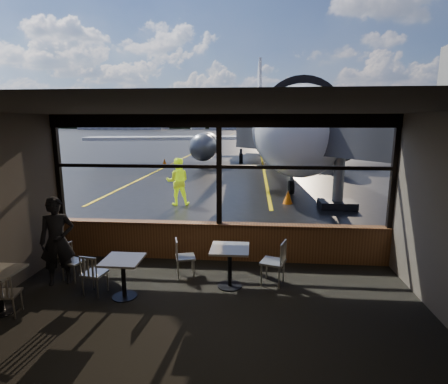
# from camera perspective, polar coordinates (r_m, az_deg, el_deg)

# --- Properties ---
(ground_plane) EXTENTS (520.00, 520.00, 0.00)m
(ground_plane) POSITION_cam_1_polar(r_m,az_deg,el_deg) (128.12, 4.71, 9.66)
(ground_plane) COLOR black
(ground_plane) RESTS_ON ground
(carpet_floor) EXTENTS (8.00, 6.00, 0.01)m
(carpet_floor) POSITION_cam_1_polar(r_m,az_deg,el_deg) (6.10, -3.80, -21.48)
(carpet_floor) COLOR black
(carpet_floor) RESTS_ON ground
(ceiling) EXTENTS (8.00, 6.00, 0.04)m
(ceiling) POSITION_cam_1_polar(r_m,az_deg,el_deg) (5.14, -4.31, 13.39)
(ceiling) COLOR #38332D
(ceiling) RESTS_ON ground
(wall_back) EXTENTS (8.00, 0.04, 3.50)m
(wall_back) POSITION_cam_1_polar(r_m,az_deg,el_deg) (2.71, -14.92, -24.05)
(wall_back) COLOR #534B42
(wall_back) RESTS_ON ground
(window_sill) EXTENTS (8.00, 0.28, 0.90)m
(window_sill) POSITION_cam_1_polar(r_m,az_deg,el_deg) (8.60, -0.77, -8.18)
(window_sill) COLOR #57321A
(window_sill) RESTS_ON ground
(window_header) EXTENTS (8.00, 0.18, 0.30)m
(window_header) POSITION_cam_1_polar(r_m,az_deg,el_deg) (8.11, -0.82, 11.54)
(window_header) COLOR black
(window_header) RESTS_ON ground
(mullion_left) EXTENTS (0.12, 0.12, 2.60)m
(mullion_left) POSITION_cam_1_polar(r_m,az_deg,el_deg) (9.44, -25.45, 3.41)
(mullion_left) COLOR black
(mullion_left) RESTS_ON ground
(mullion_centre) EXTENTS (0.12, 0.12, 2.60)m
(mullion_centre) POSITION_cam_1_polar(r_m,az_deg,el_deg) (8.19, -0.80, 3.46)
(mullion_centre) COLOR black
(mullion_centre) RESTS_ON ground
(mullion_right) EXTENTS (0.12, 0.12, 2.60)m
(mullion_right) POSITION_cam_1_polar(r_m,az_deg,el_deg) (8.73, 26.01, 2.81)
(mullion_right) COLOR black
(mullion_right) RESTS_ON ground
(window_transom) EXTENTS (8.00, 0.10, 0.08)m
(window_transom) POSITION_cam_1_polar(r_m,az_deg,el_deg) (8.17, -0.80, 4.16)
(window_transom) COLOR black
(window_transom) RESTS_ON ground
(airliner) EXTENTS (31.41, 37.06, 10.90)m
(airliner) POSITION_cam_1_polar(r_m,az_deg,el_deg) (28.54, 7.65, 15.40)
(airliner) COLOR white
(airliner) RESTS_ON ground_plane
(jet_bridge) EXTENTS (8.36, 10.21, 4.46)m
(jet_bridge) POSITION_cam_1_polar(r_m,az_deg,el_deg) (13.89, 16.63, 6.29)
(jet_bridge) COLOR #2A2A2D
(jet_bridge) RESTS_ON ground_plane
(cafe_table_near) EXTENTS (0.77, 0.77, 0.84)m
(cafe_table_near) POSITION_cam_1_polar(r_m,az_deg,el_deg) (7.25, 0.95, -12.21)
(cafe_table_near) COLOR gray
(cafe_table_near) RESTS_ON carpet_floor
(cafe_table_mid) EXTENTS (0.71, 0.71, 0.78)m
(cafe_table_mid) POSITION_cam_1_polar(r_m,az_deg,el_deg) (7.12, -16.07, -13.39)
(cafe_table_mid) COLOR gray
(cafe_table_mid) RESTS_ON carpet_floor
(chair_near_e) EXTENTS (0.66, 0.66, 0.96)m
(chair_near_e) POSITION_cam_1_polar(r_m,az_deg,el_deg) (7.41, 8.00, -11.30)
(chair_near_e) COLOR beige
(chair_near_e) RESTS_ON carpet_floor
(chair_near_w) EXTENTS (0.58, 0.58, 0.85)m
(chair_near_w) POSITION_cam_1_polar(r_m,az_deg,el_deg) (7.77, -6.33, -10.58)
(chair_near_w) COLOR #A9A499
(chair_near_w) RESTS_ON carpet_floor
(chair_mid_s) EXTENTS (0.53, 0.53, 0.84)m
(chair_mid_s) POSITION_cam_1_polar(r_m,az_deg,el_deg) (7.43, -20.35, -12.38)
(chair_mid_s) COLOR #B2AEA1
(chair_mid_s) RESTS_ON carpet_floor
(chair_mid_w) EXTENTS (0.54, 0.54, 0.80)m
(chair_mid_w) POSITION_cam_1_polar(r_m,az_deg,el_deg) (8.22, -23.35, -10.44)
(chair_mid_w) COLOR beige
(chair_mid_w) RESTS_ON carpet_floor
(chair_left_s) EXTENTS (0.52, 0.52, 0.79)m
(chair_left_s) POSITION_cam_1_polar(r_m,az_deg,el_deg) (7.31, -31.87, -14.00)
(chair_left_s) COLOR #B6B1A5
(chair_left_s) RESTS_ON carpet_floor
(passenger) EXTENTS (0.79, 0.67, 1.85)m
(passenger) POSITION_cam_1_polar(r_m,az_deg,el_deg) (7.99, -25.55, -7.27)
(passenger) COLOR black
(passenger) RESTS_ON carpet_floor
(ground_crew) EXTENTS (1.05, 0.88, 1.92)m
(ground_crew) POSITION_cam_1_polar(r_m,az_deg,el_deg) (14.38, -7.55, 1.72)
(ground_crew) COLOR #BFF219
(ground_crew) RESTS_ON ground_plane
(cone_nose) EXTENTS (0.41, 0.41, 0.56)m
(cone_nose) POSITION_cam_1_polar(r_m,az_deg,el_deg) (14.76, 10.39, -0.81)
(cone_nose) COLOR #EF5307
(cone_nose) RESTS_ON ground_plane
(cone_wing) EXTENTS (0.34, 0.34, 0.47)m
(cone_wing) POSITION_cam_1_polar(r_m,az_deg,el_deg) (28.79, -9.70, 4.91)
(cone_wing) COLOR #FF5308
(cone_wing) RESTS_ON ground_plane
(hangar_left) EXTENTS (45.00, 18.00, 11.00)m
(hangar_left) POSITION_cam_1_polar(r_m,az_deg,el_deg) (200.98, -15.95, 11.38)
(hangar_left) COLOR silver
(hangar_left) RESTS_ON ground_plane
(hangar_mid) EXTENTS (38.00, 15.00, 10.00)m
(hangar_mid) POSITION_cam_1_polar(r_m,az_deg,el_deg) (193.08, 4.86, 11.64)
(hangar_mid) COLOR silver
(hangar_mid) RESTS_ON ground_plane
(hangar_right) EXTENTS (50.00, 20.00, 12.00)m
(hangar_right) POSITION_cam_1_polar(r_m,az_deg,el_deg) (195.27, 23.10, 11.09)
(hangar_right) COLOR silver
(hangar_right) RESTS_ON ground_plane
(fuel_tank_a) EXTENTS (8.00, 8.00, 6.00)m
(fuel_tank_a) POSITION_cam_1_polar(r_m,az_deg,el_deg) (192.55, -4.28, 11.06)
(fuel_tank_a) COLOR silver
(fuel_tank_a) RESTS_ON ground_plane
(fuel_tank_b) EXTENTS (8.00, 8.00, 6.00)m
(fuel_tank_b) POSITION_cam_1_polar(r_m,az_deg,el_deg) (191.21, -1.27, 11.08)
(fuel_tank_b) COLOR silver
(fuel_tank_b) RESTS_ON ground_plane
(fuel_tank_c) EXTENTS (8.00, 8.00, 6.00)m
(fuel_tank_c) POSITION_cam_1_polar(r_m,az_deg,el_deg) (190.38, 1.78, 11.08)
(fuel_tank_c) COLOR silver
(fuel_tank_c) RESTS_ON ground_plane
(treeline) EXTENTS (360.00, 3.00, 12.00)m
(treeline) POSITION_cam_1_polar(r_m,az_deg,el_deg) (218.09, 4.90, 11.84)
(treeline) COLOR black
(treeline) RESTS_ON ground_plane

